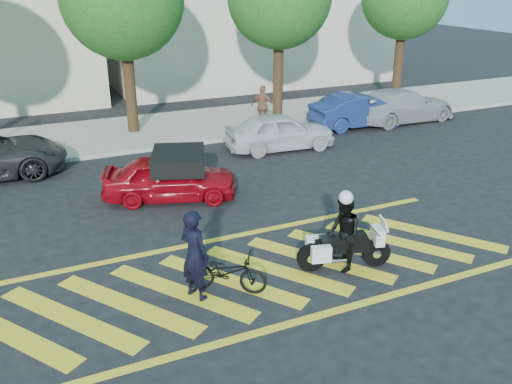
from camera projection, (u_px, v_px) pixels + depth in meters
name	position (u px, v px, depth m)	size (l,w,h in m)	color
ground	(256.00, 274.00, 11.86)	(90.00, 90.00, 0.00)	black
sidewalk	(134.00, 133.00, 21.95)	(60.00, 5.00, 0.15)	#9E998E
crosswalk	(254.00, 275.00, 11.85)	(12.33, 4.00, 0.01)	gold
tree_center	(126.00, 1.00, 20.14)	(4.60, 4.60, 7.56)	black
officer_bike	(195.00, 255.00, 10.71)	(0.70, 0.46, 1.92)	black
bicycle	(227.00, 272.00, 11.11)	(0.59, 1.68, 0.88)	black
police_motorcycle	(343.00, 248.00, 11.94)	(2.09, 0.97, 0.94)	black
officer_moto	(344.00, 234.00, 11.79)	(0.84, 0.65, 1.72)	black
red_convertible	(170.00, 178.00, 15.56)	(1.53, 3.80, 1.30)	#970611
parked_mid_right	(280.00, 131.00, 19.89)	(1.62, 4.04, 1.38)	silver
parked_right	(361.00, 110.00, 22.78)	(1.51, 4.34, 1.43)	navy
parked_far_right	(402.00, 105.00, 23.61)	(2.00, 4.92, 1.43)	#969A9D
pedestrian_right	(263.00, 106.00, 22.15)	(1.00, 0.42, 1.71)	#935A42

